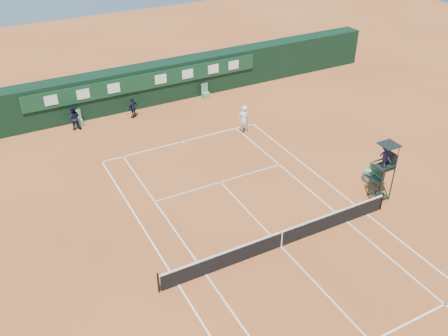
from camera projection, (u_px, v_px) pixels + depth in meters
The scene contains 14 objects.
ground at pixel (281, 246), 24.44m from camera, with size 90.00×90.00×0.00m, color #B95F2B.
court_lines at pixel (281, 246), 24.44m from camera, with size 11.05×23.85×0.01m.
tennis_net at pixel (282, 238), 24.17m from camera, with size 12.90×0.10×1.10m.
back_wall at pixel (145, 85), 37.62m from camera, with size 40.00×1.65×3.00m.
linesman_chair_left at pixel (79, 121), 35.13m from camera, with size 0.55×0.50×1.15m.
linesman_chair_right at pixel (206, 94), 39.10m from camera, with size 0.55×0.50×1.15m.
umpire_chair at pixel (385, 160), 26.58m from camera, with size 0.96×0.95×3.42m.
player_bench at pixel (375, 175), 28.82m from camera, with size 0.56×1.20×1.10m.
tennis_bag at pixel (375, 200), 27.52m from camera, with size 0.31×0.71×0.27m, color black.
cooler at pixel (369, 175), 29.27m from camera, with size 0.57×0.57×0.65m.
tennis_ball at pixel (188, 160), 31.24m from camera, with size 0.07×0.07×0.07m, color yellow.
player at pixel (244, 120), 33.81m from camera, with size 0.75×0.49×2.06m, color white.
ball_kid_left at pixel (74, 118), 34.38m from camera, with size 0.84×0.66×1.74m, color black.
ball_kid_right at pixel (133, 108), 35.96m from camera, with size 0.91×0.38×1.55m, color black.
Camera 1 is at (-11.21, -15.10, 16.32)m, focal length 40.00 mm.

